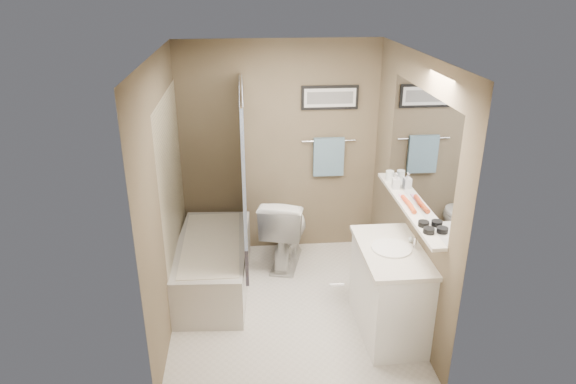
{
  "coord_description": "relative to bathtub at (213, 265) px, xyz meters",
  "views": [
    {
      "loc": [
        -0.39,
        -4.18,
        2.97
      ],
      "look_at": [
        0.0,
        0.15,
        1.15
      ],
      "focal_mm": 32.0,
      "sensor_mm": 36.0,
      "label": 1
    }
  ],
  "objects": [
    {
      "name": "ceiling",
      "position": [
        0.75,
        -0.43,
        2.13
      ],
      "size": [
        2.2,
        2.5,
        0.04
      ],
      "primitive_type": "cube",
      "color": "white",
      "rests_on": "wall_back"
    },
    {
      "name": "ground",
      "position": [
        0.75,
        -0.43,
        -0.25
      ],
      "size": [
        2.5,
        2.5,
        0.0
      ],
      "primitive_type": "plane",
      "color": "silver",
      "rests_on": "ground"
    },
    {
      "name": "door_handle",
      "position": [
        0.97,
        -1.62,
        0.75
      ],
      "size": [
        0.1,
        0.02,
        0.02
      ],
      "primitive_type": "cylinder",
      "rotation": [
        0.0,
        1.57,
        0.0
      ],
      "color": "silver",
      "rests_on": "door"
    },
    {
      "name": "mirror",
      "position": [
        1.84,
        -0.58,
        1.37
      ],
      "size": [
        0.02,
        1.6,
        1.0
      ],
      "primitive_type": "cube",
      "color": "silver",
      "rests_on": "wall_right"
    },
    {
      "name": "candle_bowl_far",
      "position": [
        1.79,
        -1.01,
        0.89
      ],
      "size": [
        0.09,
        0.09,
        0.04
      ],
      "primitive_type": "cylinder",
      "color": "black",
      "rests_on": "shelf"
    },
    {
      "name": "hair_brush_front",
      "position": [
        1.79,
        -0.68,
        0.89
      ],
      "size": [
        0.05,
        0.22,
        0.04
      ],
      "primitive_type": "cylinder",
      "rotation": [
        1.57,
        0.0,
        -0.04
      ],
      "color": "#D84E1E",
      "rests_on": "shelf"
    },
    {
      "name": "hair_brush_back",
      "position": [
        1.79,
        -0.56,
        0.89
      ],
      "size": [
        0.05,
        0.22,
        0.04
      ],
      "primitive_type": "cylinder",
      "rotation": [
        1.57,
        0.0,
        0.05
      ],
      "color": "#DE441F",
      "rests_on": "shelf"
    },
    {
      "name": "countertop",
      "position": [
        1.59,
        -0.87,
        0.57
      ],
      "size": [
        0.54,
        0.96,
        0.04
      ],
      "primitive_type": "cube",
      "color": "silver",
      "rests_on": "vanity"
    },
    {
      "name": "glass_jar",
      "position": [
        1.79,
        0.01,
        0.92
      ],
      "size": [
        0.08,
        0.08,
        0.1
      ],
      "primitive_type": "cylinder",
      "color": "silver",
      "rests_on": "shelf"
    },
    {
      "name": "toilet",
      "position": [
        0.78,
        0.42,
        0.16
      ],
      "size": [
        0.65,
        0.9,
        0.82
      ],
      "primitive_type": "imported",
      "rotation": [
        0.0,
        0.0,
        2.88
      ],
      "color": "silver",
      "rests_on": "ground"
    },
    {
      "name": "curtain_rod",
      "position": [
        0.35,
        0.07,
        1.8
      ],
      "size": [
        0.02,
        1.55,
        0.02
      ],
      "primitive_type": "cylinder",
      "rotation": [
        1.57,
        0.0,
        0.0
      ],
      "color": "silver",
      "rests_on": "wall_left"
    },
    {
      "name": "art_mat",
      "position": [
        1.3,
        0.79,
        1.53
      ],
      "size": [
        0.56,
        0.0,
        0.2
      ],
      "primitive_type": "cube",
      "color": "white",
      "rests_on": "art_frame"
    },
    {
      "name": "bathtub",
      "position": [
        0.0,
        0.0,
        0.0
      ],
      "size": [
        0.79,
        1.54,
        0.5
      ],
      "primitive_type": "cube",
      "rotation": [
        0.0,
        0.0,
        -0.06
      ],
      "color": "silver",
      "rests_on": "ground"
    },
    {
      "name": "towel_bar",
      "position": [
        1.3,
        0.78,
        1.05
      ],
      "size": [
        0.6,
        0.02,
        0.02
      ],
      "primitive_type": "cylinder",
      "rotation": [
        0.0,
        1.57,
        0.0
      ],
      "color": "silver",
      "rests_on": "wall_back"
    },
    {
      "name": "faucet_knob",
      "position": [
        1.78,
        -0.77,
        0.62
      ],
      "size": [
        0.05,
        0.05,
        0.05
      ],
      "primitive_type": "sphere",
      "color": "silver",
      "rests_on": "countertop"
    },
    {
      "name": "shelf",
      "position": [
        1.79,
        -0.58,
        0.85
      ],
      "size": [
        0.12,
        1.6,
        0.03
      ],
      "primitive_type": "cube",
      "color": "silver",
      "rests_on": "wall_right"
    },
    {
      "name": "towel",
      "position": [
        1.3,
        0.76,
        0.87
      ],
      "size": [
        0.34,
        0.05,
        0.44
      ],
      "primitive_type": "cube",
      "color": "#89B5C8",
      "rests_on": "towel_bar"
    },
    {
      "name": "vanity",
      "position": [
        1.6,
        -0.87,
        0.15
      ],
      "size": [
        0.53,
        0.91,
        0.8
      ],
      "primitive_type": "cube",
      "rotation": [
        0.0,
        0.0,
        0.03
      ],
      "color": "white",
      "rests_on": "ground"
    },
    {
      "name": "sink_basin",
      "position": [
        1.58,
        -0.87,
        0.6
      ],
      "size": [
        0.34,
        0.34,
        0.01
      ],
      "primitive_type": "cylinder",
      "color": "white",
      "rests_on": "countertop"
    },
    {
      "name": "candle_bowl_near",
      "position": [
        1.79,
        -1.13,
        0.89
      ],
      "size": [
        0.09,
        0.09,
        0.04
      ],
      "primitive_type": "cylinder",
      "color": "black",
      "rests_on": "shelf"
    },
    {
      "name": "wall_back",
      "position": [
        0.75,
        0.8,
        0.95
      ],
      "size": [
        2.2,
        0.04,
        2.4
      ],
      "primitive_type": "cube",
      "color": "brown",
      "rests_on": "ground"
    },
    {
      "name": "curtain_upper",
      "position": [
        0.35,
        0.07,
        1.15
      ],
      "size": [
        0.03,
        1.45,
        1.28
      ],
      "primitive_type": "cube",
      "color": "white",
      "rests_on": "curtain_rod"
    },
    {
      "name": "pink_comb",
      "position": [
        1.79,
        -0.44,
        0.87
      ],
      "size": [
        0.03,
        0.16,
        0.01
      ],
      "primitive_type": "cube",
      "rotation": [
        0.0,
        0.0,
        0.02
      ],
      "color": "pink",
      "rests_on": "shelf"
    },
    {
      "name": "wall_left",
      "position": [
        -0.33,
        -0.43,
        0.95
      ],
      "size": [
        0.04,
        2.5,
        2.4
      ],
      "primitive_type": "cube",
      "color": "brown",
      "rests_on": "ground"
    },
    {
      "name": "faucet_spout",
      "position": [
        1.78,
        -0.87,
        0.64
      ],
      "size": [
        0.02,
        0.02,
        0.1
      ],
      "primitive_type": "cylinder",
      "color": "silver",
      "rests_on": "countertop"
    },
    {
      "name": "art_frame",
      "position": [
        1.3,
        0.8,
        1.53
      ],
      "size": [
        0.62,
        0.02,
        0.26
      ],
      "primitive_type": "cube",
      "color": "black",
      "rests_on": "wall_back"
    },
    {
      "name": "wall_right",
      "position": [
        1.83,
        -0.43,
        0.95
      ],
      "size": [
        0.04,
        2.5,
        2.4
      ],
      "primitive_type": "cube",
      "color": "brown",
      "rests_on": "ground"
    },
    {
      "name": "wall_front",
      "position": [
        0.75,
        -1.66,
        0.95
      ],
      "size": [
        2.2,
        0.04,
        2.4
      ],
      "primitive_type": "cube",
      "color": "brown",
      "rests_on": "ground"
    },
    {
      "name": "door",
      "position": [
        1.3,
        -1.67,
        0.75
      ],
      "size": [
        0.8,
        0.02,
        2.0
      ],
      "primitive_type": "cube",
      "color": "silver",
      "rests_on": "wall_front"
    },
    {
      "name": "curtain_lower",
      "position": [
        0.35,
        0.07,
        0.33
      ],
      "size": [
        0.03,
        1.45,
        0.36
      ],
      "primitive_type": "cube",
      "color": "#262E47",
      "rests_on": "curtain_rod"
    },
    {
      "name": "tub_rim",
      "position": [
        -0.0,
        0.0,
        0.25
      ],
      "size": [
        0.56,
        1.36,
        0.02
      ],
      "primitive_type": "cube",
      "color": "white",
      "rests_on": "bathtub"
    },
    {
      "name": "art_image",
      "position": [
        1.3,
        0.78,
        1.53
      ],
      "size": [
        0.5,
        0.0,
        0.13
      ],
      "primitive_type": "cube",
      "color": "#595959",
      "rests_on": "art_mat"
    },
    {
      "name": "soap_bottle",
      "position": [
        1.79,
        -0.2,
        0.94
      ],
      "size": [
        0.08,
        0.08,
        0.16
      ],
      "primitive_type": "imported",
      "rotation": [
        0.0,
        0.0,
        -0.09
      ],
      "color": "#999999",
      "rests_on": "shelf"
    },
    {
      "name": "tile_surround",
      "position": [
        -0.34,
        0.07,
        0.75
      ],
      "size": [
        0.02,
        1.55,
        2.0
      ],
      "primitive_type": "cube",
      "color": "beige",
      "rests_on": "wall_left"
    }
  ]
}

